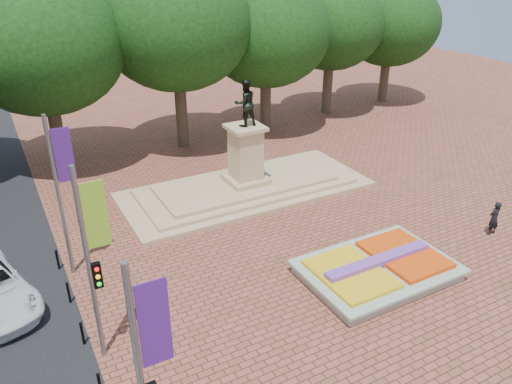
{
  "coord_description": "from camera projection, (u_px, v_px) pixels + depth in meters",
  "views": [
    {
      "loc": [
        -11.84,
        -14.82,
        12.47
      ],
      "look_at": [
        -1.73,
        3.64,
        2.2
      ],
      "focal_mm": 35.0,
      "sensor_mm": 36.0,
      "label": 1
    }
  ],
  "objects": [
    {
      "name": "flower_bed",
      "position": [
        378.0,
        269.0,
        20.96
      ],
      "size": [
        6.3,
        4.3,
        0.91
      ],
      "color": "gray",
      "rests_on": "ground"
    },
    {
      "name": "ground",
      "position": [
        329.0,
        259.0,
        22.25
      ],
      "size": [
        90.0,
        90.0,
        0.0
      ],
      "primitive_type": "plane",
      "color": "brown",
      "rests_on": "ground"
    },
    {
      "name": "tree_row_back",
      "position": [
        208.0,
        42.0,
        34.52
      ],
      "size": [
        44.8,
        8.8,
        10.43
      ],
      "color": "#32261B",
      "rests_on": "ground"
    },
    {
      "name": "banner_poles",
      "position": [
        94.0,
        263.0,
        15.18
      ],
      "size": [
        0.88,
        11.17,
        7.0
      ],
      "color": "slate",
      "rests_on": "ground"
    },
    {
      "name": "bollard_row",
      "position": [
        90.0,
        357.0,
        16.22
      ],
      "size": [
        0.12,
        13.12,
        0.98
      ],
      "color": "black",
      "rests_on": "ground"
    },
    {
      "name": "monument",
      "position": [
        246.0,
        177.0,
        28.17
      ],
      "size": [
        14.0,
        6.0,
        6.4
      ],
      "color": "tan",
      "rests_on": "ground"
    },
    {
      "name": "pedestrian",
      "position": [
        494.0,
        218.0,
        23.88
      ],
      "size": [
        0.64,
        0.43,
        1.73
      ],
      "primitive_type": "imported",
      "rotation": [
        0.0,
        0.0,
        3.12
      ],
      "color": "black",
      "rests_on": "ground"
    }
  ]
}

